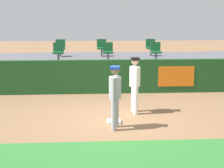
{
  "coord_description": "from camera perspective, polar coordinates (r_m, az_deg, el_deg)",
  "views": [
    {
      "loc": [
        -0.67,
        -10.24,
        3.32
      ],
      "look_at": [
        -0.0,
        0.81,
        1.0
      ],
      "focal_mm": 55.36,
      "sensor_mm": 36.0,
      "label": 1
    }
  ],
  "objects": [
    {
      "name": "seat_front_left",
      "position": [
        15.58,
        -8.85,
        5.42
      ],
      "size": [
        0.47,
        0.44,
        0.84
      ],
      "color": "#4C4C51",
      "rests_on": "bleacher_platform"
    },
    {
      "name": "grass_foreground_strip",
      "position": [
        7.88,
        1.77,
        -13.08
      ],
      "size": [
        18.0,
        2.8,
        0.01
      ],
      "primitive_type": "cube",
      "color": "#2D722D",
      "rests_on": "ground_plane"
    },
    {
      "name": "bleacher_platform",
      "position": [
        16.78,
        -1.13,
        2.42
      ],
      "size": [
        18.0,
        4.8,
        1.14
      ],
      "primitive_type": "cube",
      "color": "#59595E",
      "rests_on": "ground_plane"
    },
    {
      "name": "seat_back_left",
      "position": [
        17.37,
        -8.53,
        6.08
      ],
      "size": [
        0.47,
        0.44,
        0.84
      ],
      "color": "#4C4C51",
      "rests_on": "bleacher_platform"
    },
    {
      "name": "ground_plane",
      "position": [
        10.78,
        0.26,
        -6.09
      ],
      "size": [
        60.0,
        60.0,
        0.0
      ],
      "primitive_type": "plane",
      "color": "#846042"
    },
    {
      "name": "first_base",
      "position": [
        10.59,
        0.33,
        -6.2
      ],
      "size": [
        0.4,
        0.4,
        0.08
      ],
      "primitive_type": "cube",
      "color": "white",
      "rests_on": "ground_plane"
    },
    {
      "name": "seat_front_center",
      "position": [
        15.53,
        -0.67,
        5.53
      ],
      "size": [
        0.45,
        0.44,
        0.84
      ],
      "color": "#4C4C51",
      "rests_on": "bleacher_platform"
    },
    {
      "name": "field_wall",
      "position": [
        14.23,
        -0.65,
        1.23
      ],
      "size": [
        18.0,
        0.26,
        1.4
      ],
      "color": "#19471E",
      "rests_on": "ground_plane"
    },
    {
      "name": "seat_front_right",
      "position": [
        15.78,
        7.26,
        5.54
      ],
      "size": [
        0.45,
        0.44,
        0.84
      ],
      "color": "#4C4C51",
      "rests_on": "bleacher_platform"
    },
    {
      "name": "seat_back_right",
      "position": [
        17.56,
        6.41,
        6.2
      ],
      "size": [
        0.47,
        0.44,
        0.84
      ],
      "color": "#4C4C51",
      "rests_on": "bleacher_platform"
    },
    {
      "name": "seat_back_center",
      "position": [
        17.31,
        -1.72,
        6.18
      ],
      "size": [
        0.47,
        0.44,
        0.84
      ],
      "color": "#4C4C51",
      "rests_on": "bleacher_platform"
    },
    {
      "name": "player_runner_visitor",
      "position": [
        9.79,
        0.5,
        -1.5
      ],
      "size": [
        0.43,
        0.5,
        1.83
      ],
      "rotation": [
        0.0,
        0.0,
        -1.85
      ],
      "color": "#9EA3AD",
      "rests_on": "ground_plane"
    },
    {
      "name": "player_fielder_home",
      "position": [
        11.38,
        3.81,
        0.47
      ],
      "size": [
        0.39,
        0.59,
        1.87
      ],
      "rotation": [
        0.0,
        0.0,
        -1.48
      ],
      "color": "white",
      "rests_on": "ground_plane"
    }
  ]
}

